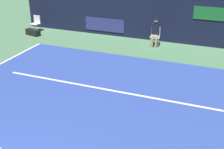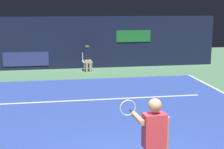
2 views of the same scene
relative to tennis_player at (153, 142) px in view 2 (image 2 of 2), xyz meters
name	(u,v)px [view 2 (image 2 of 2)]	position (x,y,z in m)	size (l,w,h in m)	color
ground_plane	(96,117)	(-0.41, 4.23, -0.99)	(29.31, 29.31, 0.00)	#4C7A56
court_surface	(96,117)	(-0.41, 4.23, -0.98)	(9.95, 10.28, 0.01)	#2D479E
line_service	(90,100)	(-0.41, 6.03, -0.97)	(7.76, 0.10, 0.01)	white
back_wall	(77,43)	(-0.41, 12.14, 0.31)	(14.48, 0.33, 2.60)	#141933
tennis_player	(153,142)	(0.00, 0.00, 0.00)	(0.68, 0.93, 1.73)	tan
line_judge_on_chair	(87,57)	(0.02, 11.17, -0.30)	(0.48, 0.56, 1.32)	white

